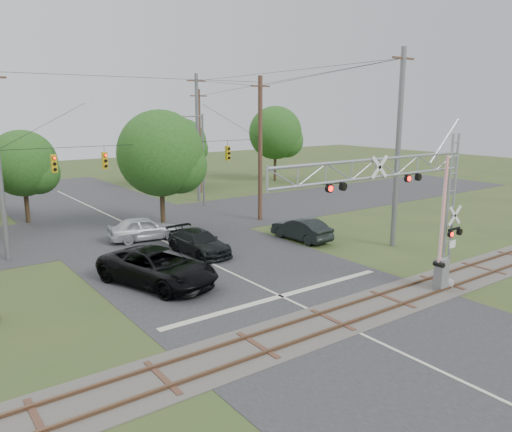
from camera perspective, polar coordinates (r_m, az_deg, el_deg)
ground at (r=20.95m, az=12.66°, el=-13.40°), size 160.00×160.00×0.00m
road_main at (r=28.00m, az=-2.96°, el=-6.48°), size 14.00×90.00×0.02m
road_cross at (r=40.03m, az=-14.02°, el=-1.13°), size 90.00×12.00×0.02m
railroad_track at (r=22.17m, az=8.70°, el=-11.68°), size 90.00×3.20×0.17m
crossing_gantry at (r=23.61m, az=16.94°, el=1.63°), size 12.08×0.99×7.78m
traffic_signal_span at (r=35.88m, az=-10.64°, el=6.80°), size 19.34×0.36×11.50m
pickup_black at (r=26.39m, az=-11.17°, el=-5.75°), size 5.12×7.40×1.88m
car_dark at (r=31.54m, az=-6.54°, el=-3.01°), size 2.45×5.28×1.49m
sedan_silver at (r=35.48m, az=-12.69°, el=-1.39°), size 5.11×2.65×1.66m
suv_dark at (r=34.77m, az=5.19°, el=-1.50°), size 1.86×4.79×1.55m
streetlight at (r=46.41m, az=-6.24°, el=6.87°), size 2.27×0.24×8.51m
utility_poles at (r=38.68m, az=-9.74°, el=7.52°), size 26.17×26.95×12.71m
treeline at (r=49.86m, az=-15.10°, el=7.53°), size 53.19×26.02×9.37m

